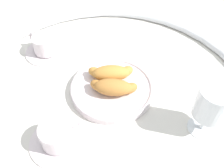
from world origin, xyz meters
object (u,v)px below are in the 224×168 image
at_px(croissant_small, 111,73).
at_px(coffee_cup_near, 45,46).
at_px(juice_glass_left, 212,105).
at_px(croissant_large, 113,88).
at_px(coffee_cup_far, 58,137).
at_px(pastry_plate, 112,88).

distance_m(croissant_small, coffee_cup_near, 0.25).
xyz_separation_m(croissant_small, juice_glass_left, (0.21, -0.16, 0.05)).
distance_m(croissant_large, juice_glass_left, 0.24).
xyz_separation_m(coffee_cup_far, juice_glass_left, (0.35, 0.02, 0.07)).
height_order(pastry_plate, coffee_cup_far, coffee_cup_far).
bearing_deg(pastry_plate, coffee_cup_near, 137.82).
xyz_separation_m(coffee_cup_near, juice_glass_left, (0.41, -0.31, 0.07)).
relative_size(pastry_plate, coffee_cup_near, 1.67).
relative_size(croissant_large, croissant_small, 0.99).
height_order(coffee_cup_near, coffee_cup_far, same).
bearing_deg(juice_glass_left, coffee_cup_near, 142.64).
distance_m(pastry_plate, coffee_cup_far, 0.20).
bearing_deg(coffee_cup_near, croissant_large, -45.63).
distance_m(pastry_plate, croissant_large, 0.04).
relative_size(pastry_plate, croissant_large, 1.68).
bearing_deg(juice_glass_left, coffee_cup_far, -177.29).
bearing_deg(croissant_small, juice_glass_left, -37.70).
bearing_deg(coffee_cup_far, croissant_small, 53.36).
xyz_separation_m(croissant_large, coffee_cup_near, (-0.20, 0.20, -0.02)).
distance_m(croissant_large, coffee_cup_near, 0.28).
bearing_deg(croissant_large, coffee_cup_far, -137.46).
bearing_deg(coffee_cup_far, coffee_cup_near, 100.73).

